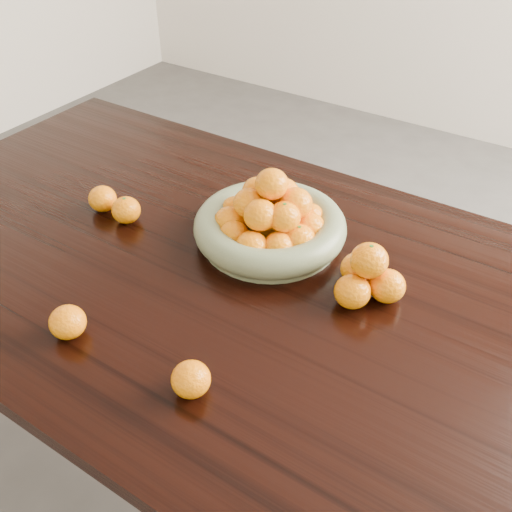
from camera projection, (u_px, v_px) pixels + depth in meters
The scene contains 8 objects.
ground at pixel (259, 475), 1.66m from camera, with size 5.00×5.00×0.00m, color #52504D.
dining_table at pixel (260, 311), 1.25m from camera, with size 2.00×1.00×0.75m.
fruit_bowl at pixel (270, 222), 1.28m from camera, with size 0.35×0.35×0.18m.
orange_pyramid at pixel (367, 276), 1.13m from camera, with size 0.14×0.14×0.12m.
loose_orange_0 at pixel (126, 210), 1.35m from camera, with size 0.07×0.07×0.06m, color orange.
loose_orange_1 at pixel (68, 322), 1.06m from camera, with size 0.07×0.07×0.06m, color orange.
loose_orange_2 at pixel (191, 379), 0.95m from camera, with size 0.07×0.07×0.06m, color orange.
loose_orange_3 at pixel (103, 199), 1.39m from camera, with size 0.07×0.07×0.06m, color orange.
Camera 1 is at (0.49, -0.77, 1.53)m, focal length 40.00 mm.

